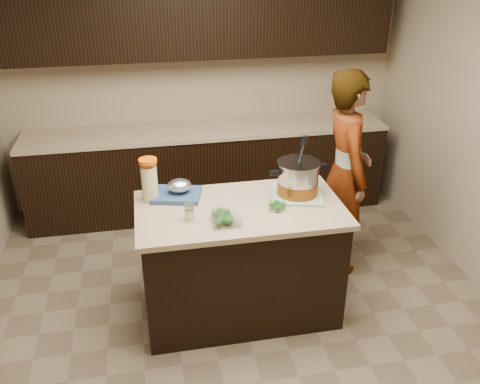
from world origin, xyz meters
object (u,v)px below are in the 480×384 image
(person, at_px, (345,173))
(lemonade_pitcher, at_px, (150,182))
(island, at_px, (240,260))
(stock_pot, at_px, (298,180))

(person, bearing_deg, lemonade_pitcher, 103.45)
(island, height_order, person, person)
(lemonade_pitcher, distance_m, person, 1.62)
(stock_pot, relative_size, lemonade_pitcher, 1.42)
(island, relative_size, lemonade_pitcher, 4.64)
(stock_pot, height_order, lemonade_pitcher, stock_pot)
(stock_pot, height_order, person, person)
(island, xyz_separation_m, stock_pot, (0.45, 0.10, 0.57))
(lemonade_pitcher, bearing_deg, stock_pot, -7.21)
(person, bearing_deg, stock_pot, 130.39)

